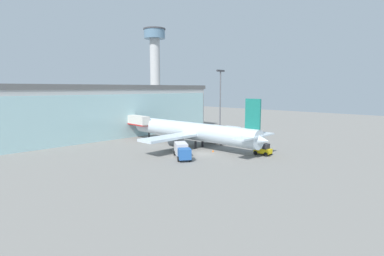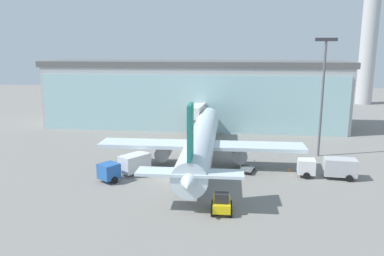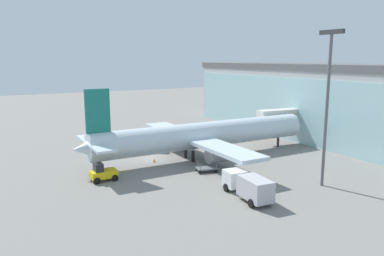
{
  "view_description": "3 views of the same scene",
  "coord_description": "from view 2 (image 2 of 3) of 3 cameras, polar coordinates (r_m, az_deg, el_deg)",
  "views": [
    {
      "loc": [
        -44.98,
        -38.64,
        13.12
      ],
      "look_at": [
        4.0,
        7.04,
        4.16
      ],
      "focal_mm": 28.0,
      "sensor_mm": 36.0,
      "label": 1
    },
    {
      "loc": [
        7.39,
        -45.55,
        16.55
      ],
      "look_at": [
        2.12,
        8.77,
        4.92
      ],
      "focal_mm": 35.0,
      "sensor_mm": 36.0,
      "label": 2
    },
    {
      "loc": [
        51.08,
        -21.93,
        14.9
      ],
      "look_at": [
        2.37,
        5.85,
        4.51
      ],
      "focal_mm": 35.0,
      "sensor_mm": 36.0,
      "label": 3
    }
  ],
  "objects": [
    {
      "name": "baggage_cart",
      "position": [
        51.83,
        8.43,
        -6.14
      ],
      "size": [
        2.28,
        3.12,
        1.5
      ],
      "rotation": [
        0.0,
        0.0,
        4.45
      ],
      "color": "slate",
      "rests_on": "ground"
    },
    {
      "name": "safety_cone_nose",
      "position": [
        48.17,
        -0.84,
        -7.72
      ],
      "size": [
        0.36,
        0.36,
        0.55
      ],
      "primitive_type": "cone",
      "color": "orange",
      "rests_on": "ground"
    },
    {
      "name": "jet_bridge",
      "position": [
        72.41,
        1.01,
        2.58
      ],
      "size": [
        3.3,
        11.25,
        6.06
      ],
      "rotation": [
        0.0,
        0.0,
        1.47
      ],
      "color": "beige",
      "rests_on": "ground"
    },
    {
      "name": "pushback_tug",
      "position": [
        39.27,
        4.54,
        -11.38
      ],
      "size": [
        2.19,
        3.22,
        2.3
      ],
      "rotation": [
        0.0,
        0.0,
        1.58
      ],
      "color": "yellow",
      "rests_on": "ground"
    },
    {
      "name": "control_tower",
      "position": [
        125.4,
        25.62,
        14.89
      ],
      "size": [
        10.28,
        10.28,
        40.64
      ],
      "color": "#B8B8B8",
      "rests_on": "ground"
    },
    {
      "name": "terminal_building",
      "position": [
        81.04,
        0.27,
        5.26
      ],
      "size": [
        63.9,
        16.37,
        13.99
      ],
      "rotation": [
        0.0,
        0.0,
        -0.03
      ],
      "color": "#AEAEAE",
      "rests_on": "ground"
    },
    {
      "name": "catering_truck",
      "position": [
        50.23,
        -9.93,
        -5.63
      ],
      "size": [
        6.09,
        7.19,
        2.65
      ],
      "rotation": [
        0.0,
        0.0,
        4.08
      ],
      "color": "#2659A5",
      "rests_on": "ground"
    },
    {
      "name": "apron_light_mast",
      "position": [
        60.27,
        19.32,
        5.86
      ],
      "size": [
        3.2,
        0.4,
        18.09
      ],
      "color": "#59595E",
      "rests_on": "ground"
    },
    {
      "name": "ground",
      "position": [
        49.02,
        -3.49,
        -7.72
      ],
      "size": [
        240.0,
        240.0,
        0.0
      ],
      "primitive_type": "plane",
      "color": "gray"
    },
    {
      "name": "safety_cone_wingtip",
      "position": [
        53.38,
        14.59,
        -6.12
      ],
      "size": [
        0.36,
        0.36,
        0.55
      ],
      "primitive_type": "cone",
      "color": "orange",
      "rests_on": "ground"
    },
    {
      "name": "airplane",
      "position": [
        54.05,
        1.47,
        -1.96
      ],
      "size": [
        28.91,
        39.04,
        11.14
      ],
      "rotation": [
        0.0,
        0.0,
        1.57
      ],
      "color": "silver",
      "rests_on": "ground"
    },
    {
      "name": "fuel_truck",
      "position": [
        51.99,
        20.14,
        -5.59
      ],
      "size": [
        7.48,
        3.08,
        2.65
      ],
      "rotation": [
        0.0,
        0.0,
        3.04
      ],
      "color": "silver",
      "rests_on": "ground"
    }
  ]
}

